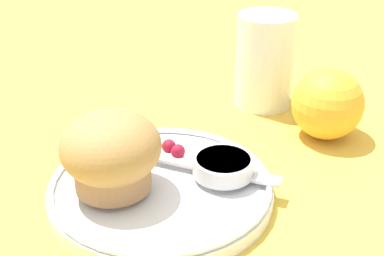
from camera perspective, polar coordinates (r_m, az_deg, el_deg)
ground_plane at (r=0.52m, az=-2.00°, el=-8.17°), size 3.00×3.00×0.00m
plate at (r=0.52m, az=-3.33°, el=-6.42°), size 0.22×0.22×0.02m
muffin at (r=0.49m, az=-8.62°, el=-2.60°), size 0.09×0.09×0.08m
cream_ramekin at (r=0.52m, az=3.36°, el=-3.95°), size 0.06×0.06×0.02m
berry_pair at (r=0.55m, az=-2.00°, el=-2.23°), size 0.03×0.01×0.01m
butter_knife at (r=0.54m, az=-0.26°, el=-3.77°), size 0.18×0.09×0.00m
orange_fruit at (r=0.63m, az=14.26°, el=2.50°), size 0.08×0.08×0.08m
juice_glass at (r=0.69m, az=7.77°, el=7.12°), size 0.07×0.07×0.12m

